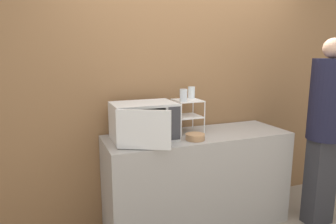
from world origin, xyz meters
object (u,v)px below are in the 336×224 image
at_px(glass_front_left, 183,95).
at_px(person, 326,123).
at_px(microwave, 144,121).
at_px(glass_back_right, 191,92).
at_px(bowl, 195,137).
at_px(dish_rack, 188,109).

height_order(glass_front_left, person, person).
bearing_deg(microwave, person, -14.70).
bearing_deg(person, glass_back_right, 151.91).
distance_m(bowl, person, 1.25).
xyz_separation_m(glass_back_right, person, (1.10, -0.59, -0.27)).
bearing_deg(bowl, glass_front_left, 100.48).
bearing_deg(glass_back_right, person, -28.09).
xyz_separation_m(dish_rack, glass_front_left, (-0.08, -0.07, 0.14)).
xyz_separation_m(glass_back_right, bowl, (-0.12, -0.33, -0.34)).
bearing_deg(bowl, glass_back_right, 70.18).
height_order(dish_rack, glass_front_left, glass_front_left).
bearing_deg(dish_rack, microwave, -169.87).
bearing_deg(person, glass_front_left, 160.95).
xyz_separation_m(microwave, glass_front_left, (0.38, 0.01, 0.21)).
distance_m(glass_back_right, bowl, 0.49).
bearing_deg(glass_back_right, glass_front_left, -134.68).
bearing_deg(microwave, dish_rack, 10.13).
bearing_deg(glass_front_left, glass_back_right, 45.32).
bearing_deg(person, dish_rack, 156.67).
bearing_deg(microwave, bowl, -22.94).
bearing_deg(bowl, person, -11.79).
height_order(microwave, glass_back_right, glass_back_right).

